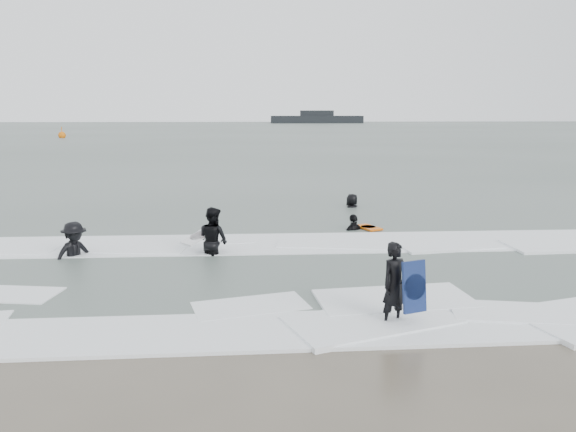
{
  "coord_description": "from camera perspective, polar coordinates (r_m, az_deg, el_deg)",
  "views": [
    {
      "loc": [
        -0.92,
        -10.31,
        4.05
      ],
      "look_at": [
        0.0,
        5.0,
        1.1
      ],
      "focal_mm": 35.0,
      "sensor_mm": 36.0,
      "label": 1
    }
  ],
  "objects": [
    {
      "name": "surfer_right_near",
      "position": [
        18.96,
        6.7,
        -1.52
      ],
      "size": [
        1.09,
        0.86,
        1.72
      ],
      "primitive_type": "imported",
      "rotation": [
        0.0,
        0.0,
        -2.63
      ],
      "color": "black",
      "rests_on": "ground"
    },
    {
      "name": "bodyboards",
      "position": [
        15.01,
        3.14,
        -2.82
      ],
      "size": [
        6.32,
        9.32,
        1.25
      ],
      "color": "#111F4F",
      "rests_on": "ground"
    },
    {
      "name": "surfer_breaker",
      "position": [
        16.46,
        -20.79,
        -4.08
      ],
      "size": [
        1.36,
        1.35,
        1.88
      ],
      "primitive_type": "imported",
      "rotation": [
        0.0,
        0.0,
        0.77
      ],
      "color": "black",
      "rests_on": "ground"
    },
    {
      "name": "vessel_horizon",
      "position": [
        155.91,
        2.94,
        9.86
      ],
      "size": [
        25.09,
        4.48,
        3.4
      ],
      "color": "black",
      "rests_on": "ground"
    },
    {
      "name": "buoy",
      "position": [
        83.67,
        -21.97,
        7.62
      ],
      "size": [
        1.0,
        1.0,
        1.65
      ],
      "color": "#D25F09",
      "rests_on": "ground"
    },
    {
      "name": "surfer_right_far",
      "position": [
        23.25,
        6.52,
        0.78
      ],
      "size": [
        0.99,
        1.01,
        1.75
      ],
      "primitive_type": "imported",
      "rotation": [
        0.0,
        0.0,
        -2.31
      ],
      "color": "black",
      "rests_on": "ground"
    },
    {
      "name": "sea",
      "position": [
        90.41,
        -2.89,
        8.35
      ],
      "size": [
        320.0,
        320.0,
        0.0
      ],
      "primitive_type": "plane",
      "color": "#47544C",
      "rests_on": "ground"
    },
    {
      "name": "surfer_centre",
      "position": [
        11.04,
        10.68,
        -10.84
      ],
      "size": [
        0.71,
        0.62,
        1.64
      ],
      "primitive_type": "imported",
      "rotation": [
        0.0,
        0.0,
        0.48
      ],
      "color": "black",
      "rests_on": "ground"
    },
    {
      "name": "surfer_wading",
      "position": [
        15.9,
        -7.56,
        -3.97
      ],
      "size": [
        1.18,
        1.17,
        1.92
      ],
      "primitive_type": "imported",
      "rotation": [
        0.0,
        0.0,
        2.4
      ],
      "color": "black",
      "rests_on": "ground"
    },
    {
      "name": "ground",
      "position": [
        11.12,
        1.58,
        -10.48
      ],
      "size": [
        320.0,
        320.0,
        0.0
      ],
      "primitive_type": "plane",
      "color": "brown",
      "rests_on": "ground"
    },
    {
      "name": "surf_foam",
      "position": [
        14.6,
        0.31,
        -5.05
      ],
      "size": [
        30.03,
        9.06,
        0.09
      ],
      "color": "white",
      "rests_on": "ground"
    }
  ]
}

